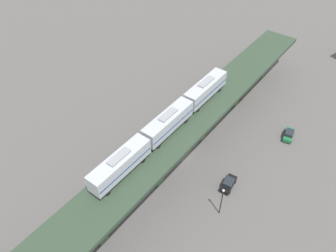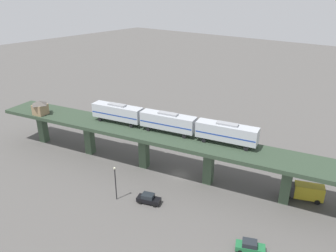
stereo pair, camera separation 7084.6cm
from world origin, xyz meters
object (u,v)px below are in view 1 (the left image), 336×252
object	(u,v)px
delivery_truck	(231,89)
street_lamp	(222,200)
subway_train	(168,122)
street_car_black	(229,184)
street_car_green	(289,134)

from	to	relation	value
delivery_truck	street_lamp	world-z (taller)	street_lamp
subway_train	delivery_truck	world-z (taller)	subway_train
street_car_black	street_lamp	size ratio (longest dim) A/B	0.68
street_lamp	delivery_truck	bearing A→B (deg)	128.41
subway_train	street_lamp	world-z (taller)	subway_train
street_car_green	street_car_black	bearing A→B (deg)	-88.86
street_car_black	street_lamp	bearing A→B (deg)	-62.51
street_car_black	delivery_truck	xyz separation A→B (m)	(-19.07, 22.15, 0.82)
delivery_truck	street_lamp	size ratio (longest dim) A/B	1.08
street_car_black	delivery_truck	distance (m)	29.24
street_car_green	street_lamp	distance (m)	26.07
delivery_truck	street_car_black	bearing A→B (deg)	-49.27
street_car_green	street_lamp	size ratio (longest dim) A/B	0.68
street_lamp	subway_train	bearing A→B (deg)	177.51
street_car_black	delivery_truck	world-z (taller)	delivery_truck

